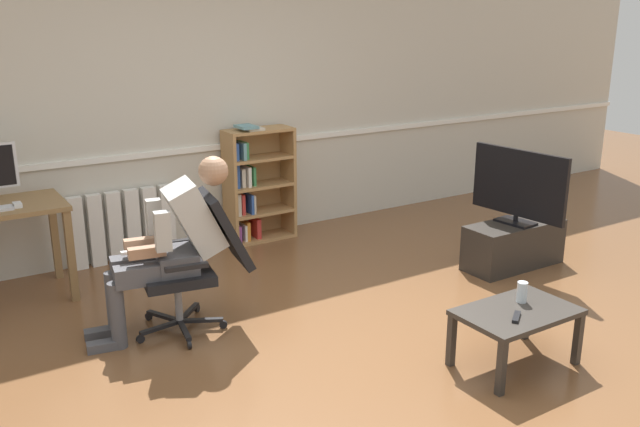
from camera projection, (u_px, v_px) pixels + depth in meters
name	position (u px, v px, depth m)	size (l,w,h in m)	color
ground_plane	(370.00, 350.00, 4.44)	(18.00, 18.00, 0.00)	brown
back_wall	(201.00, 101.00, 6.19)	(12.00, 0.13, 2.70)	beige
computer_mouse	(17.00, 205.00, 4.96)	(0.06, 0.10, 0.03)	white
bookshelf	(254.00, 185.00, 6.47)	(0.66, 0.29, 1.13)	#AD7F4C
radiator	(124.00, 226.00, 5.97)	(0.93, 0.08, 0.64)	white
office_chair	(199.00, 256.00, 4.63)	(0.86, 0.62, 0.96)	black
person_seated	(171.00, 242.00, 4.53)	(1.03, 0.47, 1.21)	#4C4C51
tv_stand	(513.00, 245.00, 5.86)	(0.91, 0.36, 0.39)	#2D2823
tv_screen	(519.00, 185.00, 5.71)	(0.23, 0.91, 0.64)	black
coffee_table	(517.00, 317.00, 4.17)	(0.74, 0.47, 0.37)	#332D28
drinking_glass	(522.00, 292.00, 4.25)	(0.07, 0.07, 0.13)	silver
spare_remote	(516.00, 317.00, 4.04)	(0.04, 0.15, 0.02)	black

